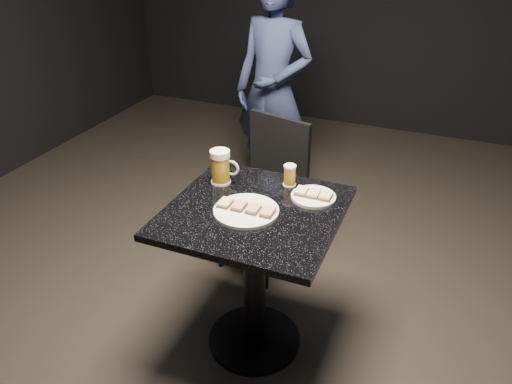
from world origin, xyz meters
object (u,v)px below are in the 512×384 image
(plate_small, at_px, (313,197))
(chair, at_px, (267,184))
(beer_mug, at_px, (221,167))
(table, at_px, (254,256))
(patron, at_px, (273,90))
(plate_large, at_px, (246,211))
(beer_tumbler, at_px, (290,175))

(plate_small, distance_m, chair, 0.67)
(beer_mug, height_order, chair, beer_mug)
(table, bearing_deg, patron, 107.81)
(plate_large, xyz_separation_m, table, (0.02, 0.04, -0.25))
(table, relative_size, chair, 0.87)
(plate_large, distance_m, plate_small, 0.31)
(plate_small, relative_size, chair, 0.22)
(plate_large, bearing_deg, patron, 106.67)
(plate_small, xyz_separation_m, table, (-0.20, -0.18, -0.25))
(table, distance_m, beer_mug, 0.42)
(table, bearing_deg, beer_tumbler, 75.16)
(patron, relative_size, chair, 1.80)
(patron, height_order, table, patron)
(plate_large, bearing_deg, beer_tumbler, 73.32)
(plate_small, distance_m, patron, 1.40)
(table, xyz_separation_m, chair, (-0.19, 0.65, -0.01))
(table, bearing_deg, chair, 106.64)
(plate_large, height_order, beer_tumbler, beer_tumbler)
(patron, bearing_deg, plate_small, -51.43)
(plate_large, relative_size, plate_small, 1.40)
(beer_tumbler, bearing_deg, chair, 123.15)
(patron, distance_m, beer_mug, 1.28)
(beer_mug, bearing_deg, table, -34.59)
(plate_small, height_order, beer_mug, beer_mug)
(plate_large, xyz_separation_m, patron, (-0.43, 1.45, 0.02))
(table, height_order, chair, chair)
(table, bearing_deg, plate_small, 41.71)
(plate_large, relative_size, patron, 0.17)
(plate_small, distance_m, table, 0.37)
(patron, distance_m, chair, 0.85)
(table, relative_size, beer_mug, 4.75)
(beer_tumbler, distance_m, chair, 0.56)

